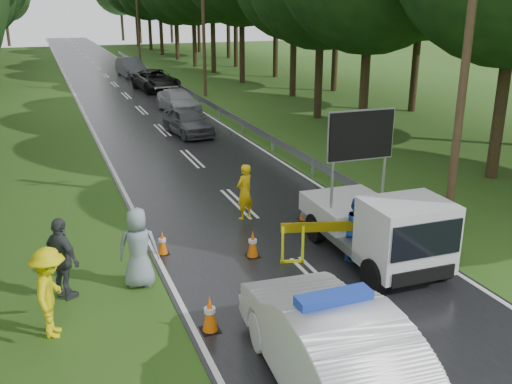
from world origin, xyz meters
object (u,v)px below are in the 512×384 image
civilian (358,229)px  barrier (333,232)px  queue_car_first (188,121)px  queue_car_fourth (131,67)px  officer (245,192)px  police_sedan (331,348)px  queue_car_second (178,101)px  work_truck (380,226)px  queue_car_third (156,80)px

civilian → barrier: bearing=139.4°
queue_car_first → queue_car_fourth: bearing=80.3°
officer → civilian: 4.11m
officer → queue_car_first: 11.95m
police_sedan → queue_car_second: police_sedan is taller
work_truck → officer: 4.65m
work_truck → queue_car_fourth: 40.28m
queue_car_third → queue_car_first: bearing=-100.9°
queue_car_third → work_truck: bearing=-96.4°
barrier → queue_car_second: bearing=103.2°
queue_car_third → civilian: bearing=-97.1°
barrier → queue_car_third: size_ratio=0.47×
police_sedan → barrier: bearing=-114.8°
officer → queue_car_fourth: bearing=-122.6°
queue_car_third → queue_car_second: bearing=-98.1°
queue_car_third → queue_car_fourth: 9.18m
officer → civilian: bearing=86.0°
work_truck → barrier: (-1.07, 0.45, -0.17)m
queue_car_first → queue_car_fourth: (1.08, 24.27, 0.15)m
barrier → queue_car_first: size_ratio=0.65×
officer → police_sedan: bearing=51.4°
queue_car_second → work_truck: bearing=-96.7°
work_truck → police_sedan: bearing=-129.7°
police_sedan → civilian: (3.14, 4.48, -0.03)m
work_truck → queue_car_first: size_ratio=1.19×
civilian → queue_car_third: 30.72m
barrier → queue_car_first: (0.20, 15.56, -0.16)m
civilian → queue_car_second: civilian is taller
police_sedan → queue_car_third: 35.43m
work_truck → civilian: work_truck is taller
police_sedan → officer: 8.33m
civilian → queue_car_third: size_ratio=0.30×
queue_car_first → queue_car_second: size_ratio=0.90×
police_sedan → queue_car_third: bearing=-92.9°
queue_car_second → queue_car_fourth: (0.04, 17.93, 0.18)m
work_truck → queue_car_third: 31.11m
officer → queue_car_first: bearing=-124.9°
work_truck → queue_car_fourth: work_truck is taller
work_truck → officer: work_truck is taller
work_truck → barrier: work_truck is taller
queue_car_first → queue_car_third: bearing=77.3°
officer → queue_car_first: size_ratio=0.44×
work_truck → civilian: size_ratio=2.82×
work_truck → officer: (-2.12, 4.13, -0.14)m
queue_car_fourth → queue_car_third: bearing=-91.6°
police_sedan → barrier: size_ratio=2.07×
work_truck → queue_car_first: 16.04m
work_truck → queue_car_third: (0.61, 31.11, -0.24)m
queue_car_second → queue_car_third: bearing=80.9°
civilian → queue_car_second: size_ratio=0.38×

